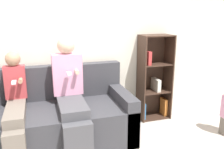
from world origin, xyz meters
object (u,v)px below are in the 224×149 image
object	(u,v)px
adult_seated	(71,92)
child_seated	(15,107)
bookshelf	(153,79)
couch	(56,120)

from	to	relation	value
adult_seated	child_seated	world-z (taller)	adult_seated
child_seated	bookshelf	world-z (taller)	bookshelf
child_seated	bookshelf	bearing A→B (deg)	13.13
couch	adult_seated	distance (m)	0.44
couch	child_seated	xyz separation A→B (m)	(-0.45, -0.14, 0.29)
child_seated	adult_seated	bearing A→B (deg)	4.56
couch	bookshelf	size ratio (longest dim) A/B	1.45
couch	adult_seated	xyz separation A→B (m)	(0.19, -0.08, 0.38)
couch	child_seated	distance (m)	0.55
bookshelf	child_seated	bearing A→B (deg)	-166.87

